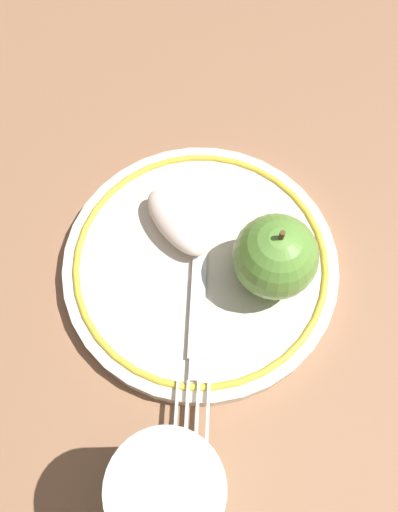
% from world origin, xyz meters
% --- Properties ---
extents(ground_plane, '(2.00, 2.00, 0.00)m').
position_xyz_m(ground_plane, '(0.00, 0.00, 0.00)').
color(ground_plane, '#946648').
extents(plate, '(0.24, 0.24, 0.02)m').
position_xyz_m(plate, '(-0.00, 0.02, 0.01)').
color(plate, beige).
rests_on(plate, ground_plane).
extents(apple_red_whole, '(0.07, 0.07, 0.08)m').
position_xyz_m(apple_red_whole, '(0.01, -0.04, 0.05)').
color(apple_red_whole, '#62983A').
rests_on(apple_red_whole, plate).
extents(apple_slice_front, '(0.07, 0.08, 0.02)m').
position_xyz_m(apple_slice_front, '(0.02, 0.05, 0.03)').
color(apple_slice_front, '#F9DFD0').
rests_on(apple_slice_front, plate).
extents(fork, '(0.17, 0.06, 0.00)m').
position_xyz_m(fork, '(-0.07, -0.00, 0.02)').
color(fork, silver).
rests_on(fork, plate).
extents(drinking_glass, '(0.07, 0.07, 0.12)m').
position_xyz_m(drinking_glass, '(-0.18, -0.02, 0.06)').
color(drinking_glass, silver).
rests_on(drinking_glass, ground_plane).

